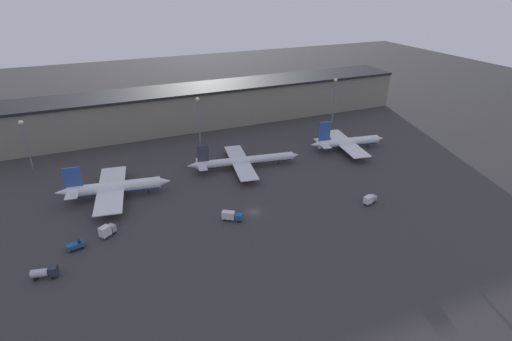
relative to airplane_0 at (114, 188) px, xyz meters
name	(u,v)px	position (x,y,z in m)	size (l,w,h in m)	color
ground	(254,212)	(42.85, -29.59, -3.77)	(600.00, 600.00, 0.00)	#383538
terminal_building	(185,108)	(42.85, 64.06, 6.59)	(247.00, 25.54, 20.63)	gray
airplane_0	(114,188)	(0.00, 0.00, 0.00)	(40.81, 37.37, 13.49)	white
airplane_1	(244,161)	(52.55, 4.60, -0.75)	(48.48, 35.75, 11.89)	silver
airplane_2	(347,142)	(104.12, 4.28, -0.30)	(37.25, 35.01, 14.47)	white
service_vehicle_0	(45,272)	(-21.59, -38.18, -1.99)	(7.01, 3.59, 3.28)	#282D38
service_vehicle_1	(370,199)	(82.92, -40.47, -2.00)	(5.72, 3.71, 3.19)	#9EA3A8
service_vehicle_2	(76,245)	(-13.84, -27.98, -2.40)	(5.05, 3.00, 2.91)	#195199
service_vehicle_3	(107,231)	(-4.65, -24.66, -1.72)	(5.45, 4.98, 3.79)	#9EA3A8
service_vehicle_4	(231,216)	(33.96, -31.39, -1.97)	(6.78, 5.40, 3.20)	#195199
lamp_post_0	(25,138)	(-29.60, 37.98, 10.15)	(1.80, 1.80, 21.44)	slate
lamp_post_1	(198,114)	(43.01, 37.98, 10.88)	(1.80, 1.80, 22.75)	slate
lamp_post_2	(334,95)	(117.71, 37.98, 11.92)	(1.80, 1.80, 24.63)	slate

